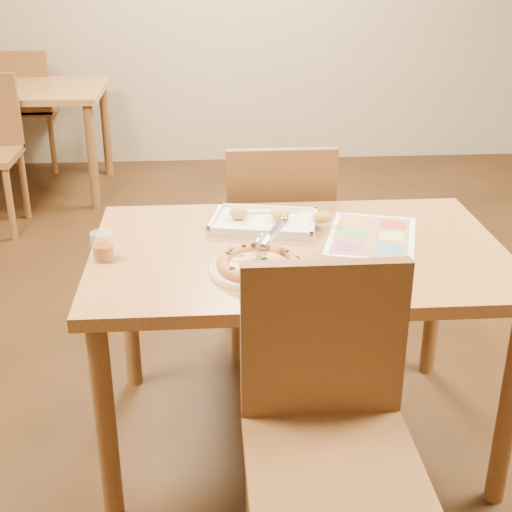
{
  "coord_description": "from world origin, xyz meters",
  "views": [
    {
      "loc": [
        -0.28,
        -2.05,
        1.61
      ],
      "look_at": [
        -0.15,
        -0.17,
        0.77
      ],
      "focal_mm": 50.0,
      "sensor_mm": 36.0,
      "label": 1
    }
  ],
  "objects": [
    {
      "name": "appetizer_tray",
      "position": [
        -0.08,
        0.19,
        0.74
      ],
      "size": [
        0.42,
        0.31,
        0.06
      ],
      "rotation": [
        0.0,
        0.0,
        -0.21
      ],
      "color": "silver",
      "rests_on": "dining_table"
    },
    {
      "name": "plate",
      "position": [
        -0.15,
        -0.17,
        0.73
      ],
      "size": [
        0.31,
        0.31,
        0.01
      ],
      "primitive_type": "cylinder",
      "rotation": [
        0.0,
        0.0,
        -0.18
      ],
      "color": "white",
      "rests_on": "dining_table"
    },
    {
      "name": "pizza",
      "position": [
        -0.14,
        -0.18,
        0.75
      ],
      "size": [
        0.25,
        0.25,
        0.04
      ],
      "rotation": [
        0.0,
        0.0,
        -0.23
      ],
      "color": "#C17E42",
      "rests_on": "plate"
    },
    {
      "name": "chair_far",
      "position": [
        -0.0,
        0.6,
        0.57
      ],
      "size": [
        0.42,
        0.42,
        0.47
      ],
      "rotation": [
        0.0,
        0.0,
        3.14
      ],
      "color": "brown",
      "rests_on": "ground"
    },
    {
      "name": "dining_table",
      "position": [
        0.0,
        0.0,
        0.63
      ],
      "size": [
        1.3,
        0.85,
        0.72
      ],
      "color": "#A27140",
      "rests_on": "ground"
    },
    {
      "name": "menu",
      "position": [
        0.25,
        0.08,
        0.72
      ],
      "size": [
        0.38,
        0.45,
        0.0
      ],
      "primitive_type": "cube",
      "rotation": [
        0.0,
        0.0,
        -0.29
      ],
      "color": "white",
      "rests_on": "dining_table"
    },
    {
      "name": "bg_chair_far",
      "position": [
        -1.6,
        3.3,
        0.57
      ],
      "size": [
        0.42,
        0.42,
        0.47
      ],
      "rotation": [
        0.0,
        0.0,
        3.14
      ],
      "color": "brown",
      "rests_on": "ground"
    },
    {
      "name": "bg_table",
      "position": [
        -1.6,
        2.8,
        0.63
      ],
      "size": [
        1.3,
        0.85,
        0.72
      ],
      "color": "#A27140",
      "rests_on": "ground"
    },
    {
      "name": "room",
      "position": [
        0.0,
        0.0,
        1.35
      ],
      "size": [
        7.0,
        7.0,
        7.0
      ],
      "color": "#371E0F",
      "rests_on": "ground"
    },
    {
      "name": "glass_tumbler",
      "position": [
        -0.6,
        -0.05,
        0.76
      ],
      "size": [
        0.07,
        0.07,
        0.09
      ],
      "rotation": [
        0.0,
        0.0,
        0.03
      ],
      "color": "#88410A",
      "rests_on": "dining_table"
    },
    {
      "name": "chair_near",
      "position": [
        0.0,
        -0.6,
        0.57
      ],
      "size": [
        0.42,
        0.42,
        0.47
      ],
      "color": "brown",
      "rests_on": "ground"
    },
    {
      "name": "pizza_cutter",
      "position": [
        -0.1,
        -0.12,
        0.81
      ],
      "size": [
        0.1,
        0.14,
        0.1
      ],
      "rotation": [
        0.0,
        0.0,
        0.94
      ],
      "color": "silver",
      "rests_on": "pizza"
    }
  ]
}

